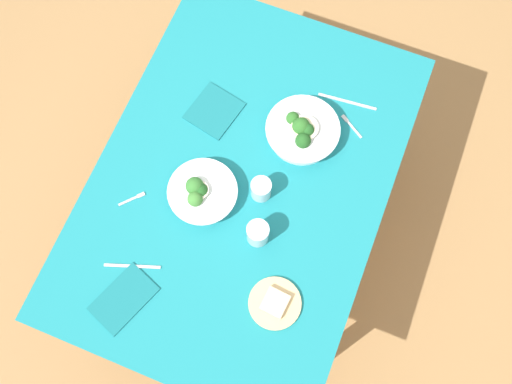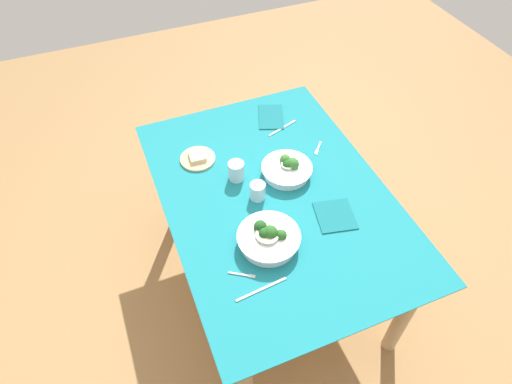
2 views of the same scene
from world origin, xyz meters
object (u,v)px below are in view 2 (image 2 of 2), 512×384
Objects in this scene: broccoli_bowl_far at (269,238)px; water_glass_side at (258,191)px; broccoli_bowl_near at (287,169)px; bread_side_plate at (198,158)px; table_knife_left at (282,128)px; napkin_folded_upper at (271,117)px; water_glass_center at (236,171)px; fork_by_near_bowl at (243,275)px; napkin_folded_lower at (335,216)px; table_knife_right at (261,289)px; fork_by_far_bowl at (318,149)px.

broccoli_bowl_far is 0.26m from water_glass_side.
broccoli_bowl_near is 1.39× the size of bread_side_plate.
broccoli_bowl_near is at bearing -129.82° from table_knife_left.
napkin_folded_upper is (0.77, -0.34, -0.03)m from broccoli_bowl_far.
broccoli_bowl_far is at bearing 144.77° from broccoli_bowl_near.
water_glass_center is 0.16m from water_glass_side.
fork_by_near_bowl is at bearing 150.38° from napkin_folded_upper.
fork_by_near_bowl is at bearing 177.84° from bread_side_plate.
water_glass_side is (0.26, -0.06, 0.00)m from broccoli_bowl_far.
water_glass_center reaches higher than bread_side_plate.
napkin_folded_lower reaches higher than fork_by_near_bowl.
napkin_folded_lower is (-0.23, -0.28, -0.04)m from water_glass_side.
bread_side_plate is 1.83× the size of water_glass_center.
fork_by_near_bowl is 0.56× the size of napkin_folded_lower.
table_knife_left is (0.25, -0.35, -0.05)m from water_glass_center.
bread_side_plate is at bearing 38.75° from napkin_folded_lower.
water_glass_center is at bearing -144.50° from bread_side_plate.
broccoli_bowl_near is 1.27× the size of table_knife_left.
napkin_folded_upper reaches higher than table_knife_right.
fork_by_near_bowl is (-0.10, 0.15, -0.04)m from broccoli_bowl_far.
fork_by_far_bowl and table_knife_left have the same top height.
bread_side_plate is 0.73m from napkin_folded_lower.
water_glass_side is 0.40× the size of napkin_folded_upper.
broccoli_bowl_far is 0.42m from broccoli_bowl_near.
table_knife_right is at bearing -178.80° from bread_side_plate.
table_knife_left is 0.11m from napkin_folded_upper.
fork_by_near_bowl is at bearing -6.24° from fork_by_far_bowl.
fork_by_near_bowl is 1.00m from napkin_folded_upper.
napkin_folded_lower is (0.22, -0.44, 0.00)m from table_knife_right.
broccoli_bowl_near reaches higher than fork_by_far_bowl.
table_knife_left is (0.22, 0.10, -0.00)m from fork_by_far_bowl.
broccoli_bowl_near is at bearing 166.79° from napkin_folded_upper.
broccoli_bowl_near is at bearing -35.23° from broccoli_bowl_far.
napkin_folded_lower is at bearing -130.02° from water_glass_side.
water_glass_side is 1.04× the size of fork_by_far_bowl.
broccoli_bowl_far is at bearing -4.04° from fork_by_far_bowl.
water_glass_side is (-0.34, -0.18, 0.03)m from bread_side_plate.
broccoli_bowl_near is 1.16× the size of napkin_folded_upper.
fork_by_near_bowl is 0.47× the size of napkin_folded_upper.
bread_side_plate is 0.39m from water_glass_side.
broccoli_bowl_far reaches higher than table_knife_left.
fork_by_far_bowl is 0.45× the size of napkin_folded_lower.
broccoli_bowl_far is 1.52× the size of bread_side_plate.
bread_side_plate is at bearing 120.34° from fork_by_near_bowl.
broccoli_bowl_near is at bearing 15.89° from napkin_folded_lower.
table_knife_right is (-0.09, -0.04, -0.00)m from fork_by_near_bowl.
water_glass_center reaches higher than table_knife_right.
broccoli_bowl_far reaches higher than napkin_folded_upper.
table_knife_right is at bearing 154.73° from napkin_folded_upper.
fork_by_near_bowl is at bearing 104.89° from napkin_folded_lower.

